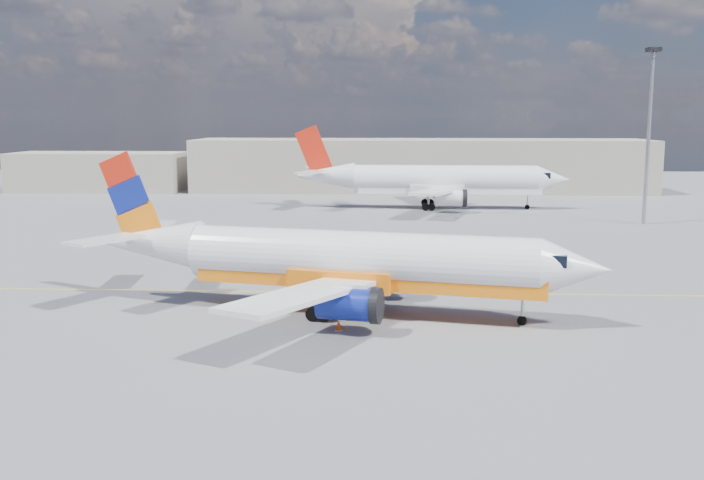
{
  "coord_description": "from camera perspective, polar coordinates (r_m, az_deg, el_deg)",
  "views": [
    {
      "loc": [
        0.08,
        -47.96,
        11.67
      ],
      "look_at": [
        -2.31,
        3.27,
        3.5
      ],
      "focal_mm": 40.0,
      "sensor_mm": 36.0,
      "label": 1
    }
  ],
  "objects": [
    {
      "name": "second_jet",
      "position": [
        99.71,
        6.14,
        4.3
      ],
      "size": [
        34.64,
        27.41,
        10.5
      ],
      "rotation": [
        0.0,
        0.0,
        -0.02
      ],
      "color": "white",
      "rests_on": "ground"
    },
    {
      "name": "terminal_annex",
      "position": [
        128.44,
        -17.94,
        4.74
      ],
      "size": [
        26.0,
        10.0,
        6.0
      ],
      "primitive_type": "cube",
      "color": "#AEA696",
      "rests_on": "ground"
    },
    {
      "name": "main_jet",
      "position": [
        46.28,
        -0.57,
        -1.53
      ],
      "size": [
        31.52,
        24.24,
        9.51
      ],
      "rotation": [
        0.0,
        0.0,
        -0.22
      ],
      "color": "white",
      "rests_on": "ground"
    },
    {
      "name": "traffic_cone",
      "position": [
        43.19,
        -0.96,
        -6.24
      ],
      "size": [
        0.41,
        0.41,
        0.57
      ],
      "color": "white",
      "rests_on": "ground"
    },
    {
      "name": "ground",
      "position": [
        49.36,
        2.52,
        -4.63
      ],
      "size": [
        240.0,
        240.0,
        0.0
      ],
      "primitive_type": "plane",
      "color": "slate",
      "rests_on": "ground"
    },
    {
      "name": "terminal_main",
      "position": [
        123.3,
        4.98,
        5.45
      ],
      "size": [
        70.0,
        14.0,
        8.0
      ],
      "primitive_type": "cube",
      "color": "#AEA696",
      "rests_on": "ground"
    },
    {
      "name": "taxi_line",
      "position": [
        52.28,
        2.53,
        -3.85
      ],
      "size": [
        70.0,
        0.15,
        0.01
      ],
      "primitive_type": "cube",
      "color": "yellow",
      "rests_on": "ground"
    },
    {
      "name": "floodlight_mast",
      "position": [
        90.07,
        20.82,
        8.18
      ],
      "size": [
        1.37,
        1.37,
        18.72
      ],
      "color": "#9B9BA3",
      "rests_on": "ground"
    }
  ]
}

